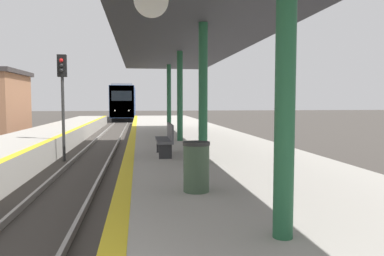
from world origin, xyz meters
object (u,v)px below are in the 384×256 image
object	(u,v)px
trash_bin	(196,167)
bench	(166,139)
train	(124,102)
signal_mid	(62,87)

from	to	relation	value
trash_bin	bench	distance (m)	4.45
train	trash_bin	world-z (taller)	train
train	trash_bin	distance (m)	45.96
train	bench	world-z (taller)	train
signal_mid	trash_bin	xyz separation A→B (m)	(4.05, -9.64, -1.72)
train	signal_mid	size ratio (longest dim) A/B	3.74
signal_mid	bench	xyz separation A→B (m)	(3.85, -5.19, -1.67)
bench	trash_bin	bearing A→B (deg)	-87.40
train	bench	size ratio (longest dim) A/B	10.14
signal_mid	trash_bin	distance (m)	10.60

